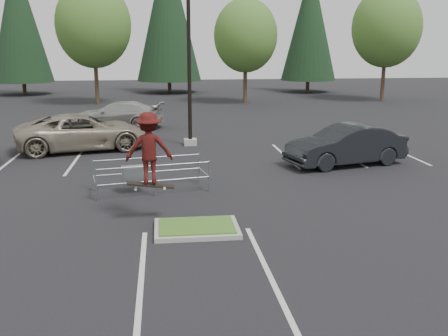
{
  "coord_description": "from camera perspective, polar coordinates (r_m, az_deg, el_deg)",
  "views": [
    {
      "loc": [
        -0.82,
        -12.99,
        4.78
      ],
      "look_at": [
        0.9,
        1.5,
        1.32
      ],
      "focal_mm": 42.0,
      "sensor_mm": 36.0,
      "label": 1
    }
  ],
  "objects": [
    {
      "name": "conif_b",
      "position": [
        53.58,
        -6.14,
        16.56
      ],
      "size": [
        6.38,
        6.38,
        14.5
      ],
      "color": "#38281C",
      "rests_on": "ground"
    },
    {
      "name": "ground",
      "position": [
        13.86,
        -2.98,
        -6.83
      ],
      "size": [
        120.0,
        120.0,
        0.0
      ],
      "primitive_type": "plane",
      "color": "black",
      "rests_on": "ground"
    },
    {
      "name": "skateboarder",
      "position": [
        14.26,
        -8.17,
        2.1
      ],
      "size": [
        1.3,
        0.75,
        2.12
      ],
      "rotation": [
        0.0,
        0.0,
        3.16
      ],
      "color": "black",
      "rests_on": "ground"
    },
    {
      "name": "decid_d",
      "position": [
        47.24,
        17.24,
        14.15
      ],
      "size": [
        5.76,
        5.76,
        9.43
      ],
      "color": "#38281C",
      "rests_on": "ground"
    },
    {
      "name": "decid_b",
      "position": [
        43.85,
        -14.03,
        14.62
      ],
      "size": [
        5.89,
        5.89,
        9.64
      ],
      "color": "#38281C",
      "rests_on": "ground"
    },
    {
      "name": "conif_c",
      "position": [
        54.58,
        9.33,
        15.36
      ],
      "size": [
        5.5,
        5.5,
        12.5
      ],
      "color": "#38281C",
      "rests_on": "ground"
    },
    {
      "name": "conif_a",
      "position": [
        54.65,
        -21.47,
        14.9
      ],
      "size": [
        5.72,
        5.72,
        13.0
      ],
      "color": "#38281C",
      "rests_on": "ground"
    },
    {
      "name": "decid_c",
      "position": [
        43.36,
        2.34,
        13.97
      ],
      "size": [
        5.12,
        5.12,
        8.38
      ],
      "color": "#38281C",
      "rests_on": "ground"
    },
    {
      "name": "grass_median",
      "position": [
        13.84,
        -2.99,
        -6.53
      ],
      "size": [
        2.2,
        1.6,
        0.16
      ],
      "color": "#9F9E94",
      "rests_on": "ground"
    },
    {
      "name": "cart_corral",
      "position": [
        17.42,
        -9.32,
        -0.51
      ],
      "size": [
        3.89,
        2.01,
        1.05
      ],
      "rotation": [
        0.0,
        0.0,
        0.19
      ],
      "color": "gray",
      "rests_on": "ground"
    },
    {
      "name": "car_r_charc",
      "position": [
        21.65,
        13.13,
        2.43
      ],
      "size": [
        5.18,
        2.92,
        1.62
      ],
      "primitive_type": "imported",
      "rotation": [
        0.0,
        0.0,
        4.97
      ],
      "color": "black",
      "rests_on": "ground"
    },
    {
      "name": "car_l_tan",
      "position": [
        24.93,
        -15.2,
        3.78
      ],
      "size": [
        6.5,
        4.13,
        1.67
      ],
      "primitive_type": "imported",
      "rotation": [
        0.0,
        0.0,
        1.81
      ],
      "color": "gray",
      "rests_on": "ground"
    },
    {
      "name": "car_far_silver",
      "position": [
        31.35,
        -11.32,
        5.73
      ],
      "size": [
        5.61,
        3.37,
        1.52
      ],
      "primitive_type": "imported",
      "rotation": [
        0.0,
        0.0,
        4.46
      ],
      "color": "#ACACA7",
      "rests_on": "ground"
    },
    {
      "name": "stall_lines",
      "position": [
        19.61,
        -8.12,
        -0.88
      ],
      "size": [
        22.62,
        17.6,
        0.01
      ],
      "color": "beige",
      "rests_on": "ground"
    },
    {
      "name": "light_pole",
      "position": [
        25.02,
        -3.84,
        12.82
      ],
      "size": [
        0.7,
        0.6,
        10.12
      ],
      "color": "#9F9E94",
      "rests_on": "ground"
    }
  ]
}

